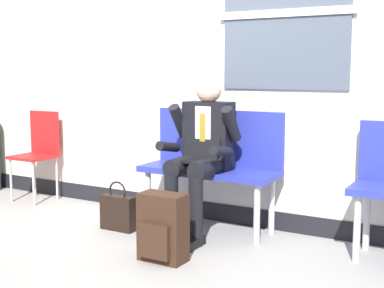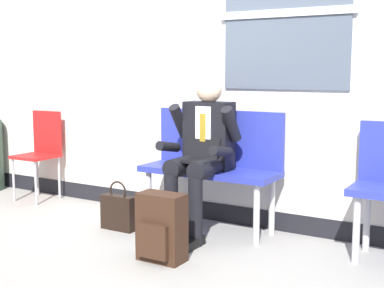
# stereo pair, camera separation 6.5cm
# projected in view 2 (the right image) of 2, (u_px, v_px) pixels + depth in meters

# --- Properties ---
(ground_plane) EXTENTS (18.00, 18.00, 0.00)m
(ground_plane) POSITION_uv_depth(u_px,v_px,m) (184.00, 237.00, 4.34)
(ground_plane) COLOR gray
(station_wall) EXTENTS (6.20, 0.17, 2.78)m
(station_wall) POSITION_uv_depth(u_px,v_px,m) (221.00, 64.00, 4.66)
(station_wall) COLOR silver
(station_wall) RESTS_ON ground
(bench_with_person) EXTENTS (1.17, 0.42, 1.00)m
(bench_with_person) POSITION_uv_depth(u_px,v_px,m) (213.00, 160.00, 4.50)
(bench_with_person) COLOR #28339E
(bench_with_person) RESTS_ON ground
(person_seated) EXTENTS (0.57, 0.70, 1.28)m
(person_seated) POSITION_uv_depth(u_px,v_px,m) (201.00, 151.00, 4.31)
(person_seated) COLOR black
(person_seated) RESTS_ON ground
(backpack) EXTENTS (0.33, 0.22, 0.48)m
(backpack) POSITION_uv_depth(u_px,v_px,m) (161.00, 228.00, 3.76)
(backpack) COLOR #331E14
(backpack) RESTS_ON ground
(handbag) EXTENTS (0.31, 0.09, 0.42)m
(handbag) POSITION_uv_depth(u_px,v_px,m) (118.00, 212.00, 4.50)
(handbag) COLOR black
(handbag) RESTS_ON ground
(folding_chair) EXTENTS (0.38, 0.38, 0.91)m
(folding_chair) POSITION_uv_depth(u_px,v_px,m) (41.00, 147.00, 5.57)
(folding_chair) COLOR red
(folding_chair) RESTS_ON ground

